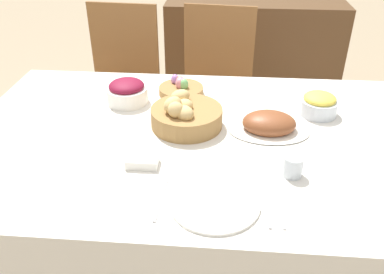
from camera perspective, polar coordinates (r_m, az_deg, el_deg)
The scene contains 16 objects.
ground_plane at distance 2.06m, azimuth 0.86°, elevation -17.85°, with size 12.00×12.00×0.00m, color tan.
dining_table at distance 1.79m, azimuth 0.95°, elevation -9.99°, with size 1.84×1.15×0.75m.
chair_far_center at distance 2.46m, azimuth 3.25°, elevation 6.79°, with size 0.46×0.46×1.00m.
chair_far_left at distance 2.54m, azimuth -9.81°, elevation 7.15°, with size 0.45×0.45×1.00m.
sideboard at distance 3.26m, azimuth 8.38°, elevation 10.96°, with size 1.30×0.44×0.87m.
bread_basket at distance 1.60m, azimuth -0.93°, elevation 3.06°, with size 0.28×0.28×0.14m.
egg_basket at distance 1.87m, azimuth -1.57°, elevation 6.83°, with size 0.20×0.20×0.08m.
ham_platter at distance 1.60m, azimuth 10.75°, elevation 1.74°, with size 0.32×0.22×0.09m.
beet_salad_bowl at distance 1.81m, azimuth -9.11°, elevation 6.29°, with size 0.18×0.18×0.11m.
pineapple_bowl at distance 1.77m, azimuth 17.38°, elevation 4.43°, with size 0.16×0.16×0.10m.
dinner_plate at distance 1.24m, azimuth 3.16°, elevation -9.12°, with size 0.28×0.28×0.01m.
fork at distance 1.25m, azimuth -4.44°, elevation -8.80°, with size 0.02×0.19×0.00m.
knife at distance 1.25m, azimuth 10.78°, elevation -9.47°, with size 0.02×0.19×0.00m.
spoon at distance 1.25m, azimuth 12.16°, elevation -9.50°, with size 0.02×0.19×0.00m.
drinking_cup at distance 1.37m, azimuth 13.97°, elevation -3.95°, with size 0.07×0.07×0.07m.
butter_dish at distance 1.40m, azimuth -6.97°, elevation -3.43°, with size 0.11×0.07×0.03m.
Camera 1 is at (0.08, -1.34, 1.57)m, focal length 38.00 mm.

